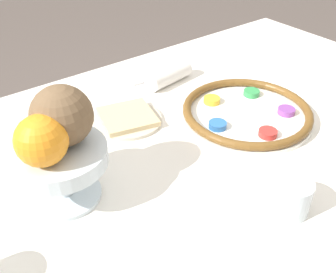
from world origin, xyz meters
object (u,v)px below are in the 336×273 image
bread_plate (127,118)px  napkin_roll (169,75)px  coconut (61,115)px  fruit_stand (60,162)px  cup_near (290,196)px  seder_plate (247,112)px  orange_fruit (41,141)px

bread_plate → napkin_roll: napkin_roll is taller
coconut → napkin_roll: coconut is taller
coconut → napkin_roll: (-0.41, -0.23, -0.14)m
fruit_stand → napkin_roll: (-0.43, -0.24, -0.06)m
napkin_roll → cup_near: cup_near is taller
napkin_roll → cup_near: (0.13, 0.52, 0.01)m
seder_plate → napkin_roll: size_ratio=2.13×
seder_plate → cup_near: (0.17, 0.26, 0.02)m
bread_plate → cup_near: 0.43m
orange_fruit → coconut: 0.06m
seder_plate → napkin_roll: napkin_roll is taller
orange_fruit → coconut: size_ratio=0.80×
orange_fruit → coconut: (-0.05, -0.04, 0.01)m
orange_fruit → cup_near: (-0.33, 0.25, -0.12)m
fruit_stand → cup_near: bearing=137.7°
bread_plate → cup_near: cup_near is taller
napkin_roll → orange_fruit: bearing=30.0°
napkin_roll → fruit_stand: bearing=29.5°
cup_near → coconut: bearing=-46.0°
coconut → orange_fruit: bearing=35.0°
bread_plate → cup_near: size_ratio=2.22×
coconut → bread_plate: coconut is taller
orange_fruit → napkin_roll: orange_fruit is taller
orange_fruit → napkin_roll: (-0.46, -0.26, -0.13)m
fruit_stand → orange_fruit: bearing=37.2°
seder_plate → coconut: coconut is taller
seder_plate → bread_plate: size_ratio=1.88×
seder_plate → fruit_stand: fruit_stand is taller
napkin_roll → cup_near: bearing=76.0°
fruit_stand → cup_near: (-0.30, 0.27, -0.05)m
orange_fruit → cup_near: size_ratio=1.16×
seder_plate → fruit_stand: 0.47m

